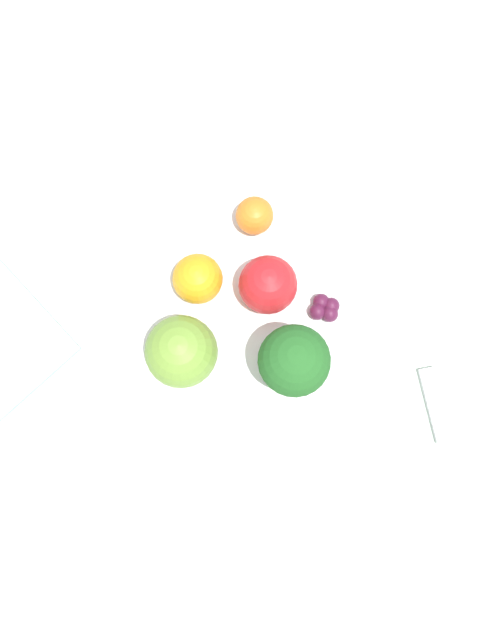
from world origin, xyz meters
The scene contains 10 objects.
ground_plane centered at (0.00, 0.00, 0.00)m, with size 6.00×6.00×0.00m, color gray.
table_surface centered at (0.00, 0.00, 0.01)m, with size 1.20×1.20×0.02m.
bowl centered at (0.00, 0.00, 0.04)m, with size 0.25×0.25×0.03m.
broccoli centered at (-0.01, 0.06, 0.10)m, with size 0.06×0.06×0.08m.
apple_red centered at (0.06, 0.00, 0.09)m, with size 0.06×0.06×0.06m.
apple_green centered at (-0.04, -0.01, 0.08)m, with size 0.05×0.05×0.05m.
orange_front centered at (0.01, -0.05, 0.08)m, with size 0.05×0.05×0.05m.
orange_back centered at (-0.07, -0.08, 0.07)m, with size 0.04×0.04×0.04m.
grape_cluster centered at (-0.07, 0.03, 0.06)m, with size 0.03×0.03×0.02m.
spoon centered at (-0.12, 0.16, 0.02)m, with size 0.04×0.07×0.01m.
Camera 1 is at (0.07, 0.10, 0.62)m, focal length 35.00 mm.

